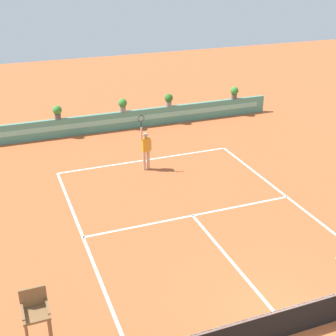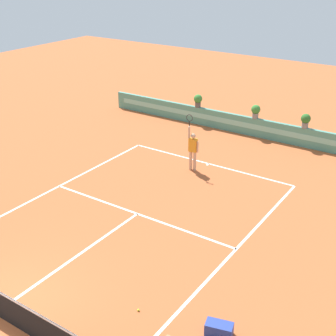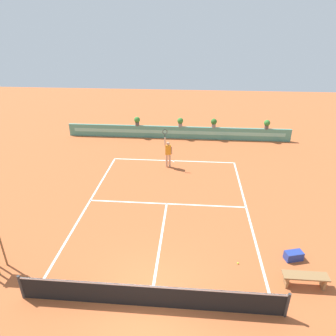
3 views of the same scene
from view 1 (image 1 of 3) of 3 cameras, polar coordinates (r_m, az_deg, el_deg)
The scene contains 11 objects.
ground_plane at distance 17.38m, azimuth 3.52°, elevation -6.36°, with size 60.00×60.00×0.00m, color #B2562D.
court_lines at distance 17.94m, azimuth 2.58°, elevation -5.25°, with size 8.32×11.94×0.01m.
net at distance 12.93m, azimuth 15.04°, elevation -17.10°, with size 8.92×0.10×1.00m.
back_wall_barrier at distance 26.11m, azimuth -5.87°, elevation 5.68°, with size 18.00×0.21×1.00m.
umpire_chair at distance 11.61m, azimuth -15.50°, elevation -17.39°, with size 0.60×0.60×2.14m.
tennis_player at distance 20.91m, azimuth -2.69°, elevation 2.46°, with size 0.62×0.25×2.58m.
tennis_ball_near_baseline at distance 16.27m, azimuth 19.61°, elevation -10.19°, with size 0.07×0.07×0.07m, color #CCE033.
potted_plant_right at distance 26.68m, azimuth 0.08°, elevation 8.28°, with size 0.48×0.48×0.72m.
potted_plant_far_right at distance 28.37m, azimuth 7.99°, elevation 9.05°, with size 0.48×0.48×0.72m.
potted_plant_left at distance 25.23m, azimuth -13.18°, elevation 6.65°, with size 0.48×0.48×0.72m.
potted_plant_centre at distance 25.88m, azimuth -5.48°, elevation 7.65°, with size 0.48×0.48×0.72m.
Camera 1 is at (-6.31, -7.50, 8.96)m, focal length 50.65 mm.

